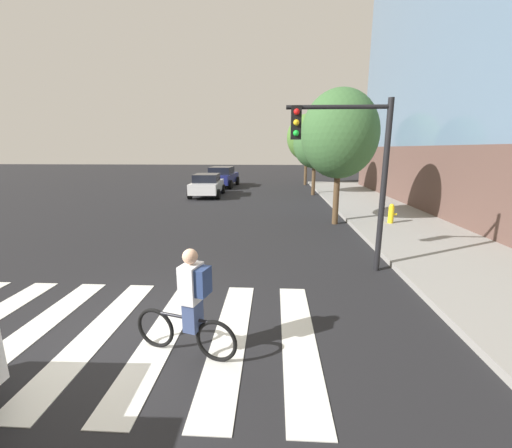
{
  "coord_description": "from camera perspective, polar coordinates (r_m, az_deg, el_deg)",
  "views": [
    {
      "loc": [
        2.37,
        -4.78,
        3.05
      ],
      "look_at": [
        1.95,
        2.97,
        1.24
      ],
      "focal_mm": 22.66,
      "sensor_mm": 36.0,
      "label": 1
    }
  ],
  "objects": [
    {
      "name": "cyclist",
      "position": [
        4.93,
        -11.49,
        -13.72
      ],
      "size": [
        1.66,
        0.54,
        1.69
      ],
      "color": "black",
      "rests_on": "ground"
    },
    {
      "name": "sedan_far",
      "position": [
        26.96,
        -6.01,
        8.34
      ],
      "size": [
        2.48,
        4.85,
        1.63
      ],
      "color": "navy",
      "rests_on": "ground"
    },
    {
      "name": "street_tree_near",
      "position": [
        13.54,
        14.56,
        15.06
      ],
      "size": [
        3.01,
        3.01,
        5.35
      ],
      "color": "#4C3823",
      "rests_on": "ground"
    },
    {
      "name": "street_tree_mid",
      "position": [
        22.22,
        10.37,
        13.81
      ],
      "size": [
        2.84,
        2.84,
        5.05
      ],
      "color": "#4C3823",
      "rests_on": "ground"
    },
    {
      "name": "fire_hydrant",
      "position": [
        13.98,
        22.76,
        1.7
      ],
      "size": [
        0.33,
        0.22,
        0.78
      ],
      "color": "gold",
      "rests_on": "sidewalk"
    },
    {
      "name": "crosswalk_stripes",
      "position": [
        6.39,
        -26.16,
        -16.77
      ],
      "size": [
        7.36,
        3.85,
        0.01
      ],
      "color": "silver",
      "rests_on": "ground"
    },
    {
      "name": "sedan_mid",
      "position": [
        21.63,
        -8.62,
        6.88
      ],
      "size": [
        2.12,
        4.3,
        1.47
      ],
      "color": "silver",
      "rests_on": "ground"
    },
    {
      "name": "ground_plane",
      "position": [
        6.15,
        -21.13,
        -17.59
      ],
      "size": [
        120.0,
        120.0,
        0.0
      ],
      "primitive_type": "plane",
      "color": "black"
    },
    {
      "name": "street_tree_far",
      "position": [
        28.5,
        8.94,
        14.84
      ],
      "size": [
        3.32,
        3.32,
        5.91
      ],
      "color": "#4C3823",
      "rests_on": "ground"
    },
    {
      "name": "traffic_light_near",
      "position": [
        8.21,
        16.42,
        11.27
      ],
      "size": [
        2.47,
        0.28,
        4.2
      ],
      "color": "black",
      "rests_on": "ground"
    }
  ]
}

